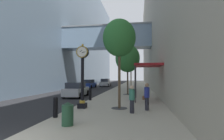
{
  "coord_description": "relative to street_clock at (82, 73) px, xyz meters",
  "views": [
    {
      "loc": [
        4.67,
        -4.76,
        2.36
      ],
      "look_at": [
        1.0,
        18.62,
        3.18
      ],
      "focal_mm": 27.57,
      "sensor_mm": 36.0,
      "label": 1
    }
  ],
  "objects": [
    {
      "name": "ground_plane",
      "position": [
        -0.78,
        20.27,
        -2.59
      ],
      "size": [
        110.0,
        110.0,
        0.0
      ],
      "primitive_type": "plane",
      "color": "#262628",
      "rests_on": "ground"
    },
    {
      "name": "sidewalk_right",
      "position": [
        2.55,
        23.27,
        -2.52
      ],
      "size": [
        6.67,
        80.0,
        0.14
      ],
      "primitive_type": "cube",
      "color": "#ADA593",
      "rests_on": "ground"
    },
    {
      "name": "building_block_left",
      "position": [
        -13.3,
        23.22,
        11.48
      ],
      "size": [
        24.09,
        80.0,
        28.24
      ],
      "color": "slate",
      "rests_on": "ground"
    },
    {
      "name": "building_block_right",
      "position": [
        10.39,
        23.27,
        11.45
      ],
      "size": [
        9.0,
        80.0,
        28.08
      ],
      "color": "#A89E89",
      "rests_on": "ground"
    },
    {
      "name": "street_clock",
      "position": [
        0.0,
        0.0,
        0.0
      ],
      "size": [
        0.84,
        0.55,
        4.46
      ],
      "color": "black",
      "rests_on": "sidewalk_right"
    },
    {
      "name": "bollard_nearest",
      "position": [
        -0.55,
        -2.78,
        -1.86
      ],
      "size": [
        0.27,
        0.27,
        1.12
      ],
      "color": "black",
      "rests_on": "sidewalk_right"
    },
    {
      "name": "bollard_third",
      "position": [
        -0.55,
        3.87,
        -1.86
      ],
      "size": [
        0.27,
        0.27,
        1.12
      ],
      "color": "black",
      "rests_on": "sidewalk_right"
    },
    {
      "name": "street_tree_near",
      "position": [
        2.55,
        0.31,
        2.39
      ],
      "size": [
        2.28,
        2.28,
        6.19
      ],
      "color": "#333335",
      "rests_on": "sidewalk_right"
    },
    {
      "name": "street_tree_mid_near",
      "position": [
        2.55,
        9.2,
        1.9
      ],
      "size": [
        2.93,
        2.93,
        6.04
      ],
      "color": "#333335",
      "rests_on": "sidewalk_right"
    },
    {
      "name": "street_tree_mid_far",
      "position": [
        2.55,
        18.1,
        1.77
      ],
      "size": [
        2.01,
        2.01,
        5.42
      ],
      "color": "#333335",
      "rests_on": "sidewalk_right"
    },
    {
      "name": "trash_bin",
      "position": [
        0.71,
        -4.1,
        -1.91
      ],
      "size": [
        0.53,
        0.53,
        1.05
      ],
      "color": "#234C33",
      "rests_on": "sidewalk_right"
    },
    {
      "name": "pedestrian_walking",
      "position": [
        4.38,
        -0.09,
        -1.52
      ],
      "size": [
        0.51,
        0.43,
        1.75
      ],
      "color": "#23232D",
      "rests_on": "sidewalk_right"
    },
    {
      "name": "pedestrian_by_clock",
      "position": [
        3.46,
        -1.08,
        -1.57
      ],
      "size": [
        0.36,
        0.36,
        1.66
      ],
      "color": "#23232D",
      "rests_on": "sidewalk_right"
    },
    {
      "name": "storefront_awning",
      "position": [
        4.65,
        4.59,
        0.69
      ],
      "size": [
        2.4,
        3.6,
        3.3
      ],
      "color": "maroon",
      "rests_on": "sidewalk_right"
    },
    {
      "name": "car_silver_near",
      "position": [
        -3.11,
        7.07,
        -1.79
      ],
      "size": [
        2.18,
        4.32,
        1.65
      ],
      "color": "#B7BABF",
      "rests_on": "ground"
    },
    {
      "name": "car_blue_mid",
      "position": [
        -5.8,
        21.01,
        -1.78
      ],
      "size": [
        2.18,
        4.6,
        1.66
      ],
      "color": "navy",
      "rests_on": "ground"
    },
    {
      "name": "car_white_far",
      "position": [
        -3.6,
        26.64,
        -1.75
      ],
      "size": [
        2.09,
        4.2,
        1.75
      ],
      "color": "silver",
      "rests_on": "ground"
    }
  ]
}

